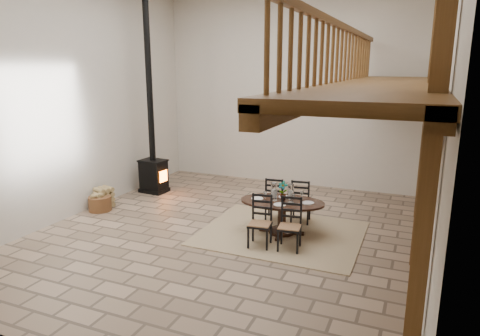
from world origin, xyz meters
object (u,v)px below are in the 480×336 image
at_px(dining_table, 282,214).
at_px(log_stack, 104,197).
at_px(log_basket, 100,203).
at_px(wood_stove, 152,149).

bearing_deg(dining_table, log_stack, 173.62).
bearing_deg(log_basket, wood_stove, 80.70).
distance_m(wood_stove, log_basket, 1.97).
bearing_deg(dining_table, wood_stove, 152.68).
xyz_separation_m(log_basket, log_stack, (-0.07, 0.23, 0.06)).
xyz_separation_m(wood_stove, log_basket, (-0.28, -1.70, -0.95)).
relative_size(wood_stove, log_basket, 10.05).
xyz_separation_m(dining_table, log_stack, (-4.22, -0.07, -0.16)).
xyz_separation_m(dining_table, wood_stove, (-3.87, 1.41, 0.73)).
bearing_deg(log_stack, wood_stove, 76.76).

